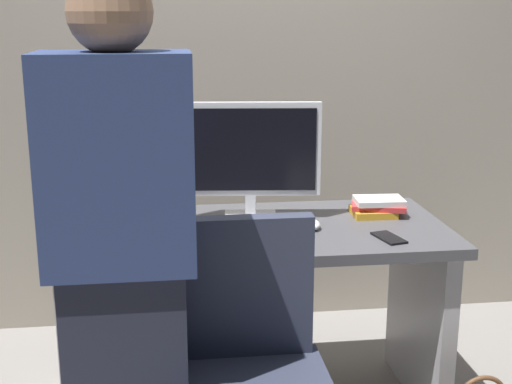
# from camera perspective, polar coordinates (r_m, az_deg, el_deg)

# --- Properties ---
(wall_back) EXTENTS (6.40, 0.10, 3.00)m
(wall_back) POSITION_cam_1_polar(r_m,az_deg,el_deg) (3.39, -2.10, 13.98)
(wall_back) COLOR #9E9384
(wall_back) RESTS_ON ground
(desk) EXTENTS (1.45, 0.69, 0.75)m
(desk) POSITION_cam_1_polar(r_m,az_deg,el_deg) (2.69, -0.14, -7.59)
(desk) COLOR #4C4C51
(desk) RESTS_ON ground
(person_at_desk) EXTENTS (0.40, 0.24, 1.64)m
(person_at_desk) POSITION_cam_1_polar(r_m,az_deg,el_deg) (1.96, -10.86, -6.27)
(person_at_desk) COLOR #262838
(person_at_desk) RESTS_ON ground
(monitor) EXTENTS (0.54, 0.16, 0.46)m
(monitor) POSITION_cam_1_polar(r_m,az_deg,el_deg) (2.67, -0.40, 3.12)
(monitor) COLOR silver
(monitor) RESTS_ON desk
(keyboard) EXTENTS (0.43, 0.13, 0.02)m
(keyboard) POSITION_cam_1_polar(r_m,az_deg,el_deg) (2.55, -1.56, -3.15)
(keyboard) COLOR white
(keyboard) RESTS_ON desk
(mouse) EXTENTS (0.06, 0.10, 0.03)m
(mouse) POSITION_cam_1_polar(r_m,az_deg,el_deg) (2.60, 4.60, -2.65)
(mouse) COLOR white
(mouse) RESTS_ON desk
(cup_near_keyboard) EXTENTS (0.07, 0.07, 0.10)m
(cup_near_keyboard) POSITION_cam_1_polar(r_m,az_deg,el_deg) (2.51, -9.23, -2.58)
(cup_near_keyboard) COLOR #D84C3F
(cup_near_keyboard) RESTS_ON desk
(cup_by_monitor) EXTENTS (0.06, 0.06, 0.08)m
(cup_by_monitor) POSITION_cam_1_polar(r_m,az_deg,el_deg) (2.80, -11.86, -1.19)
(cup_by_monitor) COLOR #D84C3F
(cup_by_monitor) RESTS_ON desk
(book_stack) EXTENTS (0.23, 0.17, 0.07)m
(book_stack) POSITION_cam_1_polar(r_m,az_deg,el_deg) (2.80, 9.83, -1.20)
(book_stack) COLOR gold
(book_stack) RESTS_ON desk
(cell_phone) EXTENTS (0.10, 0.16, 0.01)m
(cell_phone) POSITION_cam_1_polar(r_m,az_deg,el_deg) (2.53, 10.82, -3.70)
(cell_phone) COLOR black
(cell_phone) RESTS_ON desk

